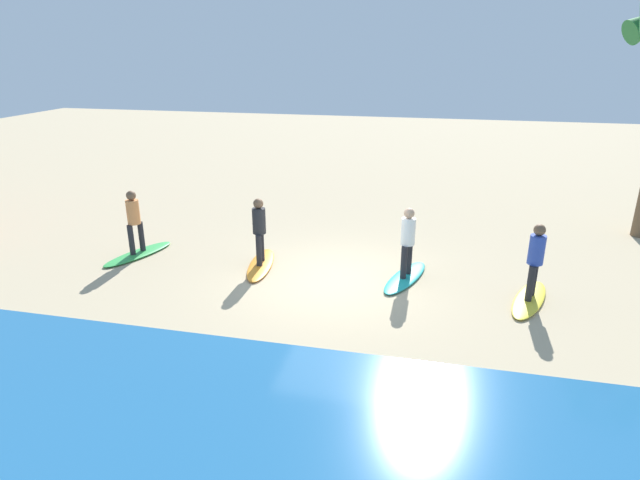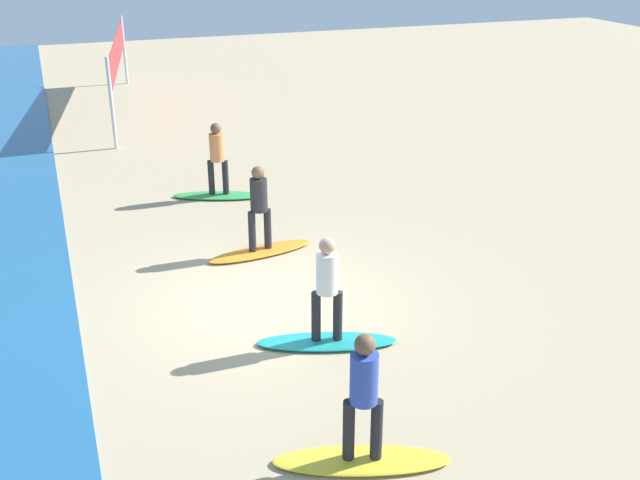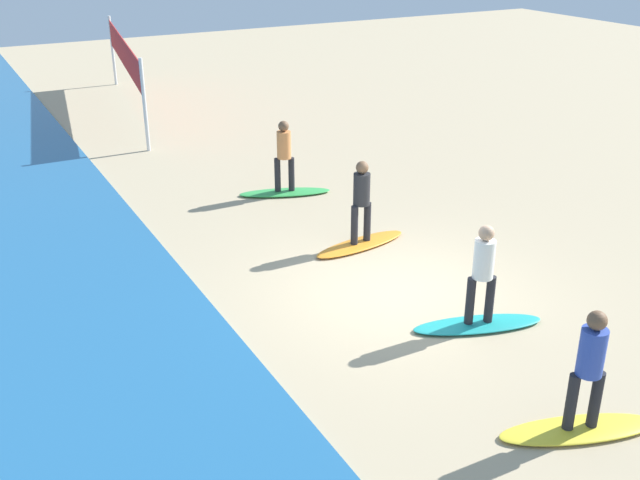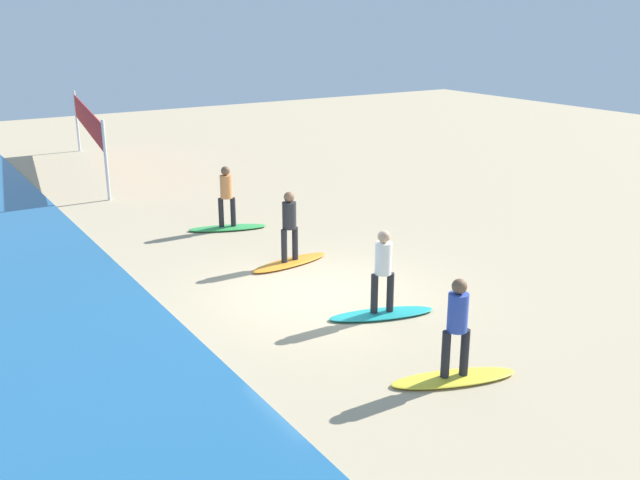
# 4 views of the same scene
# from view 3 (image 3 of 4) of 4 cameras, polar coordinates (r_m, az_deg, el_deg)

# --- Properties ---
(ground_plane) EXTENTS (60.00, 60.00, 0.00)m
(ground_plane) POSITION_cam_3_polar(r_m,az_deg,el_deg) (12.99, 5.88, -3.92)
(ground_plane) COLOR tan
(surfboard_yellow) EXTENTS (1.20, 2.17, 0.09)m
(surfboard_yellow) POSITION_cam_3_polar(r_m,az_deg,el_deg) (10.23, 19.05, -13.44)
(surfboard_yellow) COLOR yellow
(surfboard_yellow) RESTS_ON ground
(surfer_yellow) EXTENTS (0.32, 0.44, 1.64)m
(surfer_yellow) POSITION_cam_3_polar(r_m,az_deg,el_deg) (9.68, 19.83, -8.73)
(surfer_yellow) COLOR #232328
(surfer_yellow) RESTS_ON surfboard_yellow
(surfboard_teal) EXTENTS (1.18, 2.17, 0.09)m
(surfboard_teal) POSITION_cam_3_polar(r_m,az_deg,el_deg) (12.11, 11.88, -6.29)
(surfboard_teal) COLOR teal
(surfboard_teal) RESTS_ON ground
(surfer_teal) EXTENTS (0.32, 0.44, 1.64)m
(surfer_teal) POSITION_cam_3_polar(r_m,az_deg,el_deg) (11.66, 12.29, -2.07)
(surfer_teal) COLOR #232328
(surfer_teal) RESTS_ON surfboard_teal
(surfboard_orange) EXTENTS (0.86, 2.16, 0.09)m
(surfboard_orange) POSITION_cam_3_polar(r_m,az_deg,el_deg) (14.64, 3.09, -0.30)
(surfboard_orange) COLOR orange
(surfboard_orange) RESTS_ON ground
(surfer_orange) EXTENTS (0.32, 0.46, 1.64)m
(surfer_orange) POSITION_cam_3_polar(r_m,az_deg,el_deg) (14.27, 3.17, 3.34)
(surfer_orange) COLOR #232328
(surfer_orange) RESTS_ON surfboard_orange
(surfboard_green) EXTENTS (1.23, 2.17, 0.09)m
(surfboard_green) POSITION_cam_3_polar(r_m,az_deg,el_deg) (17.35, -2.69, 3.63)
(surfboard_green) COLOR green
(surfboard_green) RESTS_ON ground
(surfer_green) EXTENTS (0.32, 0.44, 1.64)m
(surfer_green) POSITION_cam_3_polar(r_m,az_deg,el_deg) (17.03, -2.75, 6.77)
(surfer_green) COLOR #232328
(surfer_green) RESTS_ON surfboard_green
(volleyball_net) EXTENTS (8.99, 1.48, 2.50)m
(volleyball_net) POSITION_cam_3_polar(r_m,az_deg,el_deg) (25.09, -14.65, 13.34)
(volleyball_net) COLOR silver
(volleyball_net) RESTS_ON ground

